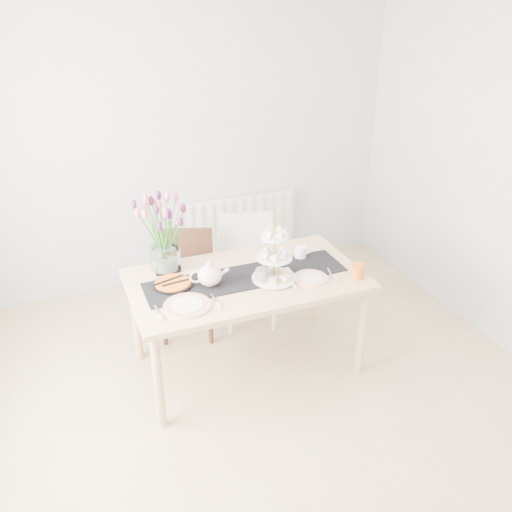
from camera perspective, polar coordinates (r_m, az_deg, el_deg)
name	(u,v)px	position (r m, az deg, el deg)	size (l,w,h in m)	color
room_shell	(283,248)	(2.88, 2.83, 0.80)	(4.50, 4.50, 4.50)	tan
radiator	(236,227)	(5.25, -2.16, 3.04)	(1.20, 0.08, 0.60)	white
dining_table	(246,287)	(3.77, -1.01, -3.28)	(1.60, 0.90, 0.75)	tan
chair_brown	(187,274)	(4.36, -7.23, -1.94)	(0.52, 0.52, 0.83)	#321D12
chair_white	(248,261)	(4.46, -0.86, -0.48)	(0.53, 0.53, 0.89)	white
table_runner	(246,277)	(3.73, -1.02, -2.21)	(1.40, 0.35, 0.01)	black
tulip_vase	(162,222)	(3.74, -9.85, 3.52)	(0.65, 0.65, 0.56)	silver
cake_stand	(274,263)	(3.64, 1.93, -0.76)	(0.30, 0.30, 0.44)	gold
teapot	(210,275)	(3.60, -4.89, -2.05)	(0.26, 0.21, 0.17)	white
cream_jug	(300,252)	(3.99, 4.69, 0.39)	(0.09, 0.09, 0.09)	white
tart_tin	(173,284)	(3.66, -8.74, -2.94)	(0.27, 0.27, 0.03)	black
mug_grey	(262,276)	(3.64, 0.66, -2.13)	(0.09, 0.09, 0.11)	gray
mug_orange	(358,271)	(3.77, 10.67, -1.56)	(0.09, 0.09, 0.10)	orange
plate_left	(187,306)	(3.43, -7.25, -5.20)	(0.30, 0.30, 0.02)	silver
plate_right	(311,278)	(3.73, 5.77, -2.33)	(0.24, 0.24, 0.01)	white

